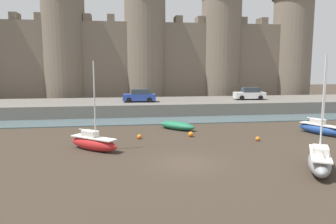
% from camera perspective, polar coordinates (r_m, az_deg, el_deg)
% --- Properties ---
extents(ground_plane, '(160.00, 160.00, 0.00)m').
position_cam_1_polar(ground_plane, '(20.90, 3.18, -8.87)').
color(ground_plane, '#382D23').
extents(water_channel, '(80.00, 4.50, 0.10)m').
position_cam_1_polar(water_channel, '(36.15, -1.77, -1.54)').
color(water_channel, slate).
rests_on(water_channel, ground).
extents(quay_road, '(61.93, 10.00, 1.54)m').
position_cam_1_polar(quay_road, '(43.18, -2.85, 0.99)').
color(quay_road, '#666059').
rests_on(quay_road, ground).
extents(castle, '(57.14, 7.21, 21.04)m').
position_cam_1_polar(castle, '(53.23, -3.97, 10.41)').
color(castle, '#706354').
rests_on(castle, ground).
extents(sailboat_foreground_centre, '(3.93, 3.49, 6.42)m').
position_cam_1_polar(sailboat_foreground_centre, '(24.33, -12.85, -5.15)').
color(sailboat_foreground_centre, red).
rests_on(sailboat_foreground_centre, ground).
extents(sailboat_foreground_right, '(3.31, 4.57, 6.78)m').
position_cam_1_polar(sailboat_foreground_right, '(20.88, 24.88, -7.71)').
color(sailboat_foreground_right, gray).
rests_on(sailboat_foreground_right, ground).
extents(sailboat_near_channel_right, '(2.63, 4.31, 6.69)m').
position_cam_1_polar(sailboat_near_channel_right, '(32.17, 24.99, -2.55)').
color(sailboat_near_channel_right, '#234793').
rests_on(sailboat_near_channel_right, ground).
extents(rowboat_near_channel_left, '(3.60, 3.65, 0.79)m').
position_cam_1_polar(rowboat_near_channel_left, '(31.37, 1.59, -2.35)').
color(rowboat_near_channel_left, '#1E6B47').
rests_on(rowboat_near_channel_left, ground).
extents(mooring_buoy_off_centre, '(0.46, 0.46, 0.46)m').
position_cam_1_polar(mooring_buoy_off_centre, '(28.34, 3.99, -3.88)').
color(mooring_buoy_off_centre, orange).
rests_on(mooring_buoy_off_centre, ground).
extents(mooring_buoy_near_shore, '(0.39, 0.39, 0.39)m').
position_cam_1_polar(mooring_buoy_near_shore, '(27.55, -5.00, -4.31)').
color(mooring_buoy_near_shore, orange).
rests_on(mooring_buoy_near_shore, ground).
extents(mooring_buoy_mid_mud, '(0.36, 0.36, 0.36)m').
position_cam_1_polar(mooring_buoy_mid_mud, '(27.73, 15.36, -4.52)').
color(mooring_buoy_mid_mud, orange).
rests_on(mooring_buoy_mid_mud, ground).
extents(car_quay_centre_east, '(4.22, 2.11, 1.62)m').
position_cam_1_polar(car_quay_centre_east, '(41.52, -4.96, 2.83)').
color(car_quay_centre_east, '#263F99').
rests_on(car_quay_centre_east, quay_road).
extents(car_quay_west, '(4.22, 2.11, 1.62)m').
position_cam_1_polar(car_quay_west, '(45.62, 14.03, 3.09)').
color(car_quay_west, silver).
rests_on(car_quay_west, quay_road).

